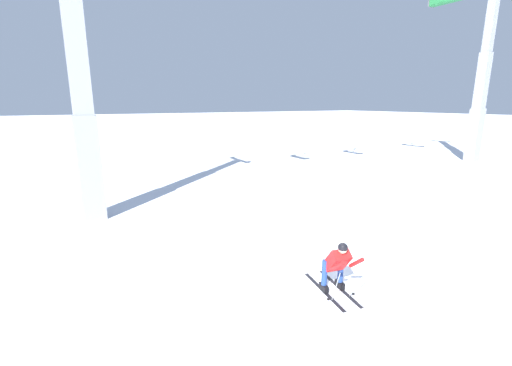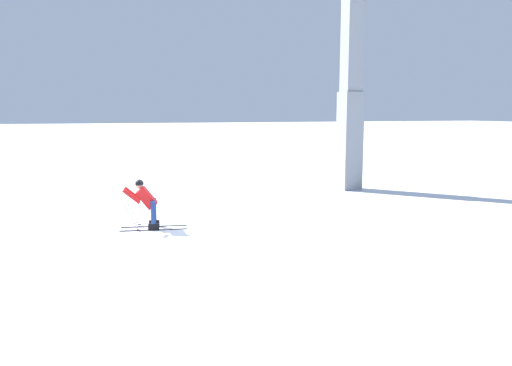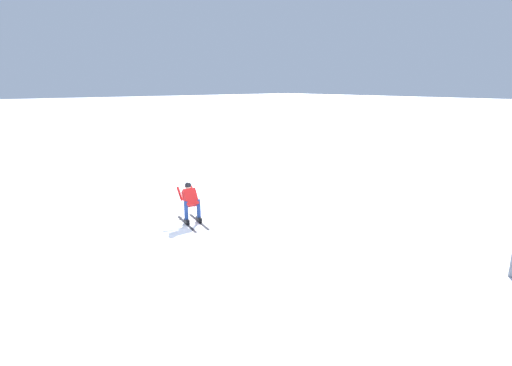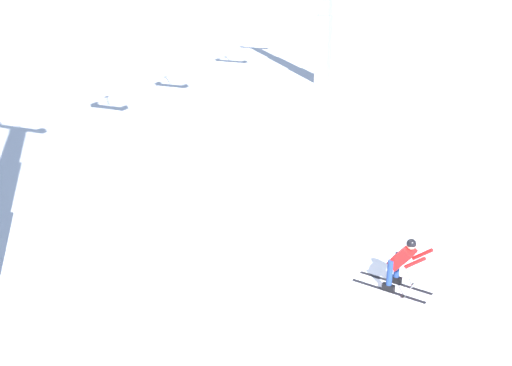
% 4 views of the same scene
% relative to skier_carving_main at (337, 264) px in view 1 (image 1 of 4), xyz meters
% --- Properties ---
extents(ground_plane, '(260.00, 260.00, 0.00)m').
position_rel_skier_carving_main_xyz_m(ground_plane, '(0.44, 1.13, -0.74)').
color(ground_plane, white).
extents(skier_carving_main, '(0.91, 1.80, 1.44)m').
position_rel_skier_carving_main_xyz_m(skier_carving_main, '(0.00, 0.00, 0.00)').
color(skier_carving_main, black).
rests_on(skier_carving_main, ground_plane).
extents(lift_tower_near, '(0.78, 2.98, 12.01)m').
position_rel_skier_carving_main_xyz_m(lift_tower_near, '(-4.20, 8.54, 4.27)').
color(lift_tower_near, gray).
rests_on(lift_tower_near, ground_plane).
extents(lift_tower_far, '(0.77, 2.48, 12.01)m').
position_rel_skier_carving_main_xyz_m(lift_tower_far, '(21.35, 8.54, 4.25)').
color(lift_tower_far, gray).
rests_on(lift_tower_far, ground_plane).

